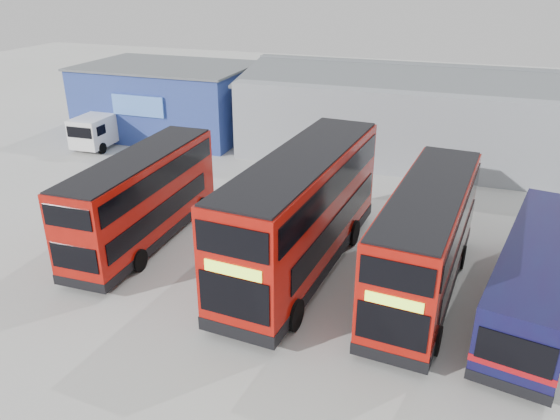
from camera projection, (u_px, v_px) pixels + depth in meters
The scene contains 8 objects.
ground_plane at pixel (254, 281), 22.14m from camera, with size 120.00×120.00×0.00m, color #A7A7A1.
office_block at pixel (169, 99), 40.81m from camera, with size 12.30×8.32×5.12m.
maintenance_shed at pixel (479, 117), 35.90m from camera, with size 30.50×12.00×5.89m.
double_decker_left at pixel (143, 200), 24.54m from camera, with size 2.62×9.88×4.16m.
double_decker_centre at pixel (302, 214), 22.12m from camera, with size 3.76×11.98×4.99m.
double_decker_right at pixel (425, 242), 20.55m from camera, with size 3.38×10.50×4.37m.
single_decker_blue at pixel (537, 278), 19.61m from camera, with size 4.36×10.81×2.86m.
panel_van at pixel (103, 127), 38.53m from camera, with size 2.38×5.30×2.29m.
Camera 1 is at (7.29, -17.61, 11.68)m, focal length 35.00 mm.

